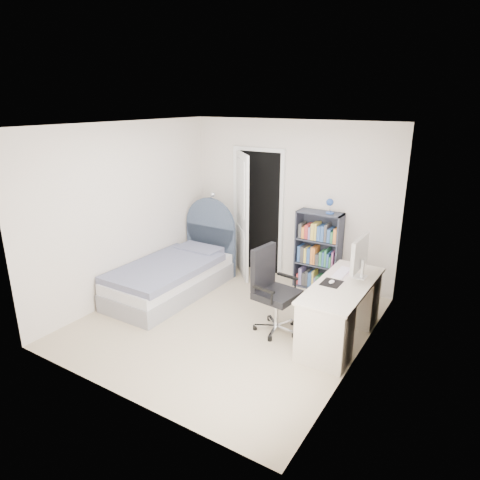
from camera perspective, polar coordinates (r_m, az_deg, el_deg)
The scene contains 8 objects.
room_shell at distance 5.24m, azimuth -1.86°, elevation 1.32°, with size 3.50×3.70×2.60m.
door at distance 6.91m, azimuth 1.06°, elevation 3.66°, with size 0.92×0.63×2.06m.
bed at distance 6.51m, azimuth -8.69°, elevation -4.44°, with size 0.99×2.07×1.27m.
nightstand at distance 7.44m, azimuth -4.74°, elevation -0.61°, with size 0.39×0.39×0.58m.
floor_lamp at distance 7.13m, azimuth -3.67°, elevation 0.10°, with size 0.20×0.20×1.37m.
bookcase at distance 6.58m, azimuth 10.35°, elevation -1.73°, with size 0.67×0.29×1.43m.
desk at distance 5.29m, azimuth 13.36°, elevation -8.94°, with size 0.60×1.50×1.23m.
office_chair at distance 5.31m, azimuth 4.21°, elevation -6.06°, with size 0.57×0.59×1.08m.
Camera 1 is at (2.79, -4.17, 2.77)m, focal length 32.00 mm.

